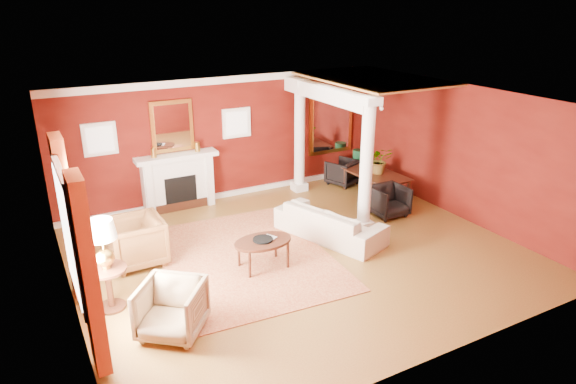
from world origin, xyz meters
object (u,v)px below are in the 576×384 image
armchair_leopard (136,239)px  armchair_stripe (171,307)px  dining_table (377,178)px  coffee_table (263,243)px  sofa (330,217)px  side_table (104,250)px

armchair_leopard → armchair_stripe: (-0.04, -2.35, -0.05)m
armchair_stripe → dining_table: size_ratio=0.53×
armchair_leopard → coffee_table: (1.96, -1.23, 0.00)m
sofa → dining_table: size_ratio=1.37×
armchair_stripe → side_table: 1.40m
dining_table → armchair_leopard: bearing=94.3°
armchair_stripe → armchair_leopard: bearing=127.7°
armchair_leopard → dining_table: size_ratio=0.59×
sofa → side_table: 4.45m
sofa → side_table: size_ratio=1.51×
coffee_table → armchair_stripe: bearing=-150.8°
side_table → dining_table: side_table is taller
coffee_table → dining_table: bearing=25.5°
sofa → armchair_stripe: sofa is taller
armchair_leopard → side_table: size_ratio=0.65×
sofa → coffee_table: bearing=85.7°
armchair_stripe → coffee_table: bearing=68.0°
sofa → armchair_stripe: bearing=93.5°
sofa → side_table: side_table is taller
armchair_leopard → coffee_table: armchair_leopard is taller
sofa → dining_table: 2.70m
sofa → armchair_stripe: 4.05m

